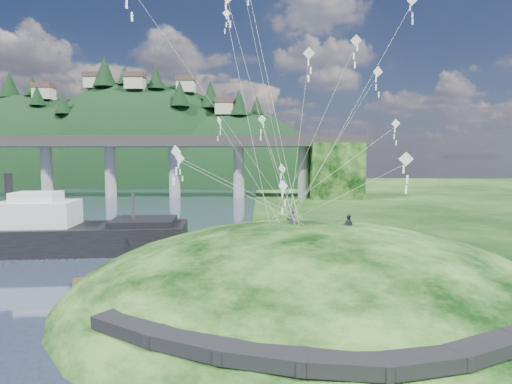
{
  "coord_description": "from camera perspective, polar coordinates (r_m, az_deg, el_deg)",
  "views": [
    {
      "loc": [
        4.44,
        -25.66,
        9.79
      ],
      "look_at": [
        4.0,
        6.0,
        7.0
      ],
      "focal_mm": 28.0,
      "sensor_mm": 36.0,
      "label": 1
    }
  ],
  "objects": [
    {
      "name": "bridge",
      "position": [
        100.58,
        -17.16,
        4.76
      ],
      "size": [
        160.0,
        11.0,
        15.0
      ],
      "color": "#2D2B2B",
      "rests_on": "ground"
    },
    {
      "name": "grass_hill",
      "position": [
        30.08,
        7.88,
        -17.06
      ],
      "size": [
        36.0,
        32.0,
        13.0
      ],
      "color": "black",
      "rests_on": "ground"
    },
    {
      "name": "kite_flyers",
      "position": [
        29.13,
        9.22,
        -2.86
      ],
      "size": [
        4.84,
        1.37,
        2.0
      ],
      "color": "#292C37",
      "rests_on": "ground"
    },
    {
      "name": "far_ridge",
      "position": [
        156.38,
        -17.11,
        -1.52
      ],
      "size": [
        153.0,
        70.0,
        94.5
      ],
      "color": "black",
      "rests_on": "ground"
    },
    {
      "name": "ground",
      "position": [
        27.81,
        -8.77,
        -15.63
      ],
      "size": [
        320.0,
        320.0,
        0.0
      ],
      "primitive_type": "plane",
      "color": "black",
      "rests_on": "ground"
    },
    {
      "name": "kite_swarm",
      "position": [
        29.88,
        3.34,
        16.01
      ],
      "size": [
        20.35,
        16.45,
        19.4
      ],
      "color": "white",
      "rests_on": "ground"
    },
    {
      "name": "footpath",
      "position": [
        17.93,
        11.14,
        -20.5
      ],
      "size": [
        22.29,
        5.84,
        0.83
      ],
      "color": "black",
      "rests_on": "ground"
    },
    {
      "name": "wooden_dock",
      "position": [
        33.46,
        -12.88,
        -11.35
      ],
      "size": [
        13.23,
        7.38,
        0.97
      ],
      "color": "#372A16",
      "rests_on": "ground"
    },
    {
      "name": "work_barge",
      "position": [
        45.6,
        -25.45,
        -5.24
      ],
      "size": [
        23.83,
        8.72,
        8.16
      ],
      "color": "black",
      "rests_on": "ground"
    }
  ]
}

